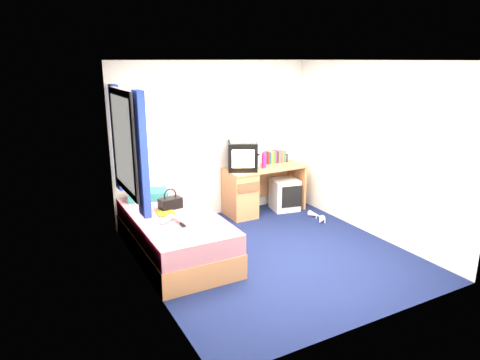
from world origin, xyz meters
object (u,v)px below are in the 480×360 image
aerosol_can (259,161)px  white_heels (318,217)px  pillow (148,195)px  vcr (243,139)px  remote_control (183,225)px  magazine (165,212)px  bed (175,235)px  towel (192,217)px  colour_swatch_fan (190,227)px  desk (249,190)px  handbag (170,203)px  storage_cube (284,194)px  picture_frame (285,157)px  water_bottle (167,219)px  crt_tv (243,156)px  pink_water_bottle (264,161)px

aerosol_can → white_heels: size_ratio=0.41×
pillow → vcr: (1.54, 0.08, 0.63)m
remote_control → magazine: bearing=103.7°
bed → towel: bearing=-67.4°
magazine → colour_swatch_fan: magazine is taller
towel → remote_control: towel is taller
towel → desk: bearing=38.8°
handbag → colour_swatch_fan: size_ratio=1.39×
storage_cube → pillow: bearing=-169.3°
bed → towel: (0.13, -0.31, 0.33)m
picture_frame → water_bottle: (-2.49, -1.19, -0.24)m
vcr → picture_frame: (0.90, 0.14, -0.41)m
picture_frame → colour_swatch_fan: picture_frame is taller
magazine → crt_tv: bearing=25.9°
crt_tv → remote_control: 1.99m
pillow → crt_tv: (1.54, 0.08, 0.37)m
water_bottle → colour_swatch_fan: bearing=-58.6°
vcr → water_bottle: (-1.60, -1.05, -0.65)m
vcr → water_bottle: size_ratio=1.95×
handbag → white_heels: (2.33, -0.14, -0.58)m
pillow → white_heels: size_ratio=1.16×
storage_cube → handbag: (-2.15, -0.53, 0.36)m
bed → aerosol_can: size_ratio=10.55×
desk → remote_control: desk is taller
pink_water_bottle → colour_swatch_fan: bearing=-144.2°
vcr → towel: 1.87m
desk → towel: size_ratio=4.10×
aerosol_can → towel: size_ratio=0.60×
storage_cube → colour_swatch_fan: colour_swatch_fan is taller
bed → colour_swatch_fan: size_ratio=9.09×
handbag → bed: bearing=-108.1°
vcr → magazine: vcr is taller
crt_tv → magazine: (-1.51, -0.74, -0.42)m
remote_control → crt_tv: bearing=50.3°
towel → pink_water_bottle: bearing=33.3°
pink_water_bottle → aerosol_can: (-0.04, 0.10, -0.02)m
vcr → handbag: vcr is taller
aerosol_can → towel: aerosol_can is taller
crt_tv → pink_water_bottle: crt_tv is taller
magazine → remote_control: bearing=-86.2°
desk → magazine: (-1.64, -0.74, 0.14)m
pillow → crt_tv: 1.59m
picture_frame → water_bottle: size_ratio=0.70×
bed → vcr: (1.44, 0.85, 0.96)m
towel → white_heels: towel is taller
colour_swatch_fan → white_heels: colour_swatch_fan is taller
crt_tv → picture_frame: (0.90, 0.14, -0.15)m
pillow → water_bottle: pillow is taller
crt_tv → picture_frame: 0.92m
vcr → white_heels: (0.93, -0.75, -1.19)m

